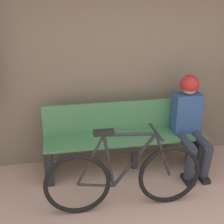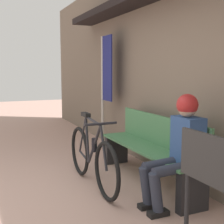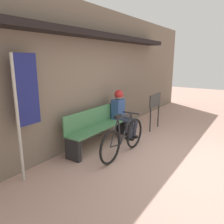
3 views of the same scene
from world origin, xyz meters
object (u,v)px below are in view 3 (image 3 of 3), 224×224
(signboard, at_px, (155,104))
(park_bench_near, at_px, (99,127))
(bicycle, at_px, (123,138))
(banner_pole, at_px, (24,101))
(person_seated, at_px, (122,110))

(signboard, bearing_deg, park_bench_near, 161.97)
(bicycle, relative_size, signboard, 1.61)
(park_bench_near, relative_size, bicycle, 1.21)
(park_bench_near, xyz_separation_m, banner_pole, (-1.81, 0.12, 0.90))
(person_seated, bearing_deg, park_bench_near, 171.09)
(park_bench_near, relative_size, signboard, 1.94)
(person_seated, height_order, banner_pole, banner_pole)
(banner_pole, distance_m, signboard, 3.76)
(person_seated, bearing_deg, signboard, -24.35)
(banner_pole, relative_size, signboard, 2.02)
(park_bench_near, bearing_deg, banner_pole, 176.17)
(bicycle, distance_m, banner_pole, 2.10)
(bicycle, height_order, banner_pole, banner_pole)
(park_bench_near, height_order, person_seated, person_seated)
(park_bench_near, distance_m, banner_pole, 2.03)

